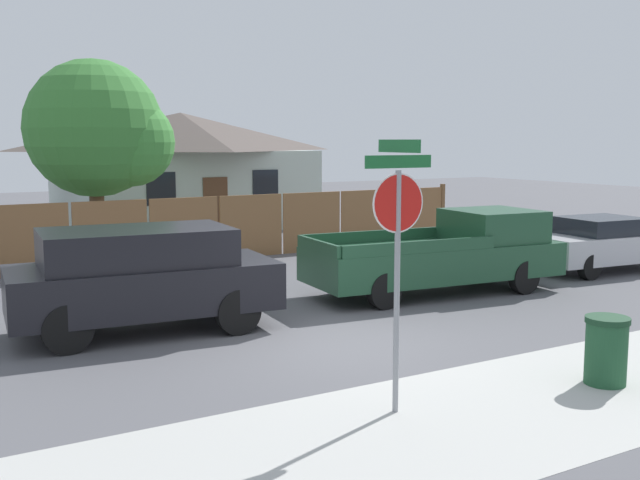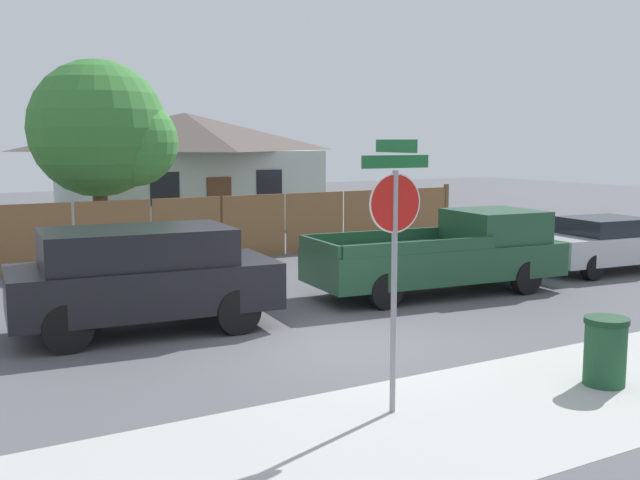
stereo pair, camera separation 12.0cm
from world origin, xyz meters
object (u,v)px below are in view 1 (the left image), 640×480
oak_tree (102,132)px  orange_pickup (446,254)px  house (182,168)px  red_suv (142,275)px  stop_sign (398,230)px  trash_bin (606,350)px  parked_sedan (604,243)px

oak_tree → orange_pickup: size_ratio=0.95×
oak_tree → house: bearing=54.9°
red_suv → stop_sign: (1.44, -5.32, 1.24)m
red_suv → orange_pickup: size_ratio=0.81×
stop_sign → red_suv: bearing=107.1°
red_suv → oak_tree: bearing=84.9°
house → orange_pickup: (0.43, -14.95, -1.38)m
house → oak_tree: bearing=-125.1°
red_suv → trash_bin: size_ratio=4.98×
red_suv → stop_sign: stop_sign is taller
stop_sign → oak_tree: bearing=91.6°
parked_sedan → orange_pickup: bearing=-174.2°
oak_tree → red_suv: size_ratio=1.18×
parked_sedan → house: bearing=116.0°
house → orange_pickup: size_ratio=1.62×
house → red_suv: house is taller
red_suv → parked_sedan: bearing=5.5°
oak_tree → trash_bin: size_ratio=5.87×
parked_sedan → trash_bin: size_ratio=4.52×
oak_tree → orange_pickup: (5.13, -8.25, -2.65)m
house → trash_bin: 20.98m
orange_pickup → trash_bin: size_ratio=6.17×
trash_bin → stop_sign: bearing=169.0°
stop_sign → trash_bin: (3.06, -0.60, -1.76)m
trash_bin → orange_pickup: bearing=69.9°
orange_pickup → house: bearing=97.1°
oak_tree → trash_bin: bearing=-78.1°
oak_tree → red_suv: oak_tree is taller
house → orange_pickup: bearing=-88.4°
parked_sedan → stop_sign: 11.77m
house → oak_tree: oak_tree is taller
parked_sedan → red_suv: bearing=-174.5°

